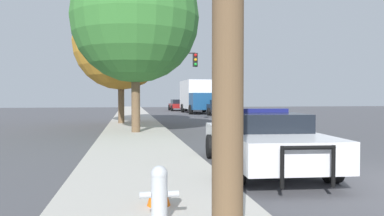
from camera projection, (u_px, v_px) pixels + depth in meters
The scene contains 10 objects.
sidewalk_left at pixel (150, 194), 6.24m from camera, with size 3.00×110.00×0.13m.
police_car at pixel (261, 138), 8.82m from camera, with size 2.39×5.28×1.40m.
fire_hydrant at pixel (159, 192), 4.64m from camera, with size 0.49×0.21×0.70m.
traffic_light at pixel (163, 70), 24.13m from camera, with size 4.10×0.35×4.57m.
car_background_oncoming at pixel (222, 107), 32.44m from camera, with size 1.98×4.41×1.41m.
car_background_distant at pixel (178, 105), 45.59m from camera, with size 1.98×4.37×1.37m.
box_truck at pixel (197, 96), 38.99m from camera, with size 2.82×7.67×3.41m.
tree_sidewalk_near at pixel (135, 19), 16.37m from camera, with size 5.60×5.60×7.77m.
tree_sidewalk_mid at pixel (121, 43), 22.06m from camera, with size 5.59×5.59×7.57m.
traffic_cone at pixel (159, 185), 5.36m from camera, with size 0.34×0.34×0.58m.
Camera 1 is at (-5.44, -6.23, 1.68)m, focal length 35.00 mm.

